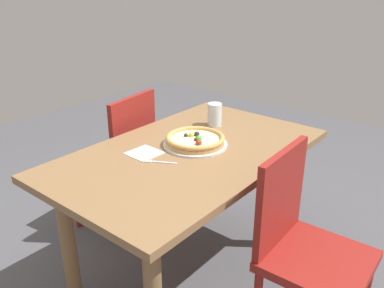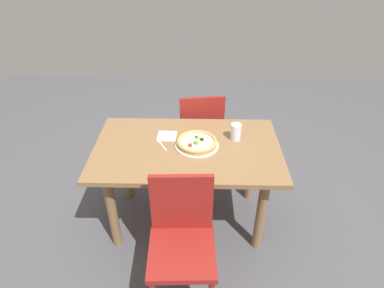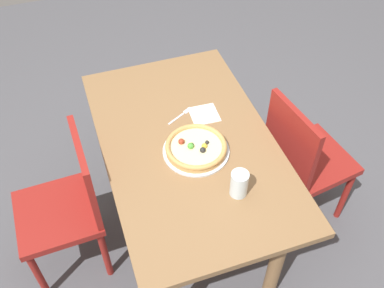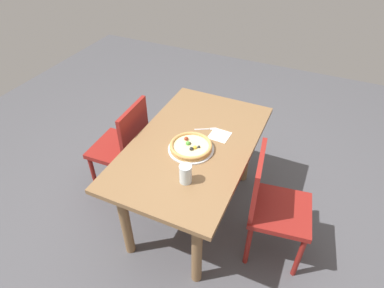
% 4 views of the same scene
% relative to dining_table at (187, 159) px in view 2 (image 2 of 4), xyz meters
% --- Properties ---
extents(ground_plane, '(6.00, 6.00, 0.00)m').
position_rel_dining_table_xyz_m(ground_plane, '(0.00, 0.00, -0.61)').
color(ground_plane, '#4C4C51').
extents(dining_table, '(1.34, 0.81, 0.73)m').
position_rel_dining_table_xyz_m(dining_table, '(0.00, 0.00, 0.00)').
color(dining_table, olive).
rests_on(dining_table, ground).
extents(chair_near, '(0.41, 0.41, 0.87)m').
position_rel_dining_table_xyz_m(chair_near, '(-0.01, -0.62, -0.13)').
color(chair_near, maroon).
rests_on(chair_near, ground).
extents(chair_far, '(0.45, 0.45, 0.87)m').
position_rel_dining_table_xyz_m(chair_far, '(0.09, 0.62, -0.13)').
color(chair_far, maroon).
rests_on(chair_far, ground).
extents(plate, '(0.32, 0.32, 0.01)m').
position_rel_dining_table_xyz_m(plate, '(0.07, 0.02, 0.12)').
color(plate, silver).
rests_on(plate, dining_table).
extents(pizza, '(0.29, 0.29, 0.05)m').
position_rel_dining_table_xyz_m(pizza, '(0.07, 0.02, 0.14)').
color(pizza, tan).
rests_on(pizza, plate).
extents(fork, '(0.09, 0.15, 0.00)m').
position_rel_dining_table_xyz_m(fork, '(-0.19, 0.03, 0.11)').
color(fork, silver).
rests_on(fork, dining_table).
extents(drinking_glass, '(0.08, 0.08, 0.13)m').
position_rel_dining_table_xyz_m(drinking_glass, '(0.36, 0.11, 0.18)').
color(drinking_glass, silver).
rests_on(drinking_glass, dining_table).
extents(napkin, '(0.15, 0.15, 0.00)m').
position_rel_dining_table_xyz_m(napkin, '(-0.16, 0.14, 0.11)').
color(napkin, white).
rests_on(napkin, dining_table).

